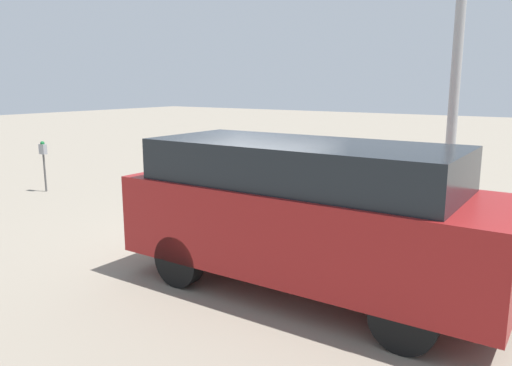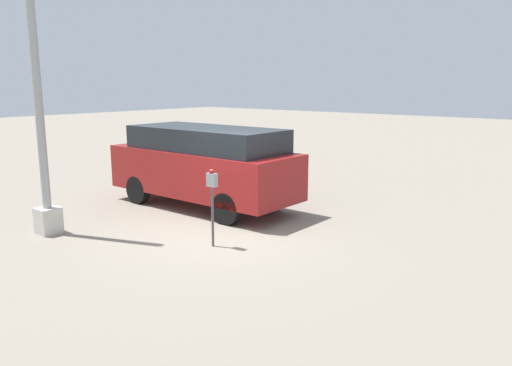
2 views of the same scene
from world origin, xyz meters
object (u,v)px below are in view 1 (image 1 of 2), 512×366
Objects in this scene: parked_van at (307,211)px; parking_meter_near at (251,171)px; parking_meter_far at (43,155)px; lamp_post at (453,113)px.

parking_meter_near is at bearing 137.82° from parked_van.
parking_meter_far is 0.26× the size of parked_van.
parked_van is (8.75, -1.81, 0.14)m from parking_meter_far.
parking_meter_near reaches higher than parking_meter_far.
lamp_post reaches higher than parked_van.
parking_meter_near is 0.30× the size of parked_van.
parked_van is at bearing -103.88° from lamp_post.
lamp_post is at bearing 8.34° from parking_meter_far.
lamp_post is 1.25× the size of parked_van.
lamp_post reaches higher than parking_meter_near.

